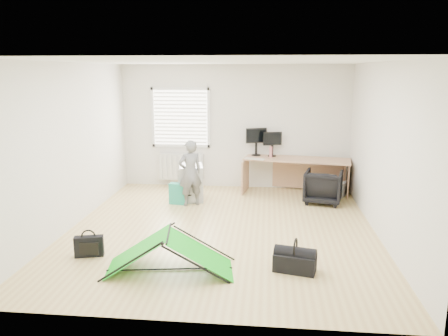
# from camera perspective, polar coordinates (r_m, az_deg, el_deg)

# --- Properties ---
(ground) EXTENTS (5.50, 5.50, 0.00)m
(ground) POSITION_cam_1_polar(r_m,az_deg,el_deg) (7.29, -0.32, -8.00)
(ground) COLOR tan
(ground) RESTS_ON ground
(back_wall) EXTENTS (5.00, 0.02, 2.70)m
(back_wall) POSITION_cam_1_polar(r_m,az_deg,el_deg) (9.64, 1.42, 5.37)
(back_wall) COLOR silver
(back_wall) RESTS_ON ground
(window) EXTENTS (1.20, 0.06, 1.20)m
(window) POSITION_cam_1_polar(r_m,az_deg,el_deg) (9.74, -5.70, 6.57)
(window) COLOR silver
(window) RESTS_ON back_wall
(radiator) EXTENTS (1.00, 0.12, 0.60)m
(radiator) POSITION_cam_1_polar(r_m,az_deg,el_deg) (9.88, -5.60, 0.19)
(radiator) COLOR silver
(radiator) RESTS_ON back_wall
(desk) EXTENTS (2.29, 1.04, 0.75)m
(desk) POSITION_cam_1_polar(r_m,az_deg,el_deg) (9.41, 9.41, -1.01)
(desk) COLOR tan
(desk) RESTS_ON ground
(filing_cabinet) EXTENTS (0.57, 0.69, 0.71)m
(filing_cabinet) POSITION_cam_1_polar(r_m,az_deg,el_deg) (8.84, -4.31, -1.89)
(filing_cabinet) COLOR #9FA1A4
(filing_cabinet) RESTS_ON ground
(monitor_left) EXTENTS (0.47, 0.26, 0.44)m
(monitor_left) POSITION_cam_1_polar(r_m,az_deg,el_deg) (9.53, 4.22, 2.95)
(monitor_left) COLOR black
(monitor_left) RESTS_ON desk
(monitor_right) EXTENTS (0.42, 0.20, 0.39)m
(monitor_right) POSITION_cam_1_polar(r_m,az_deg,el_deg) (9.48, 6.31, 2.70)
(monitor_right) COLOR black
(monitor_right) RESTS_ON desk
(keyboard) EXTENTS (0.45, 0.25, 0.02)m
(keyboard) POSITION_cam_1_polar(r_m,az_deg,el_deg) (9.14, 4.00, 1.20)
(keyboard) COLOR beige
(keyboard) RESTS_ON desk
(thermos) EXTENTS (0.08, 0.08, 0.23)m
(thermos) POSITION_cam_1_polar(r_m,az_deg,el_deg) (9.38, 6.13, 2.10)
(thermos) COLOR #C56E71
(thermos) RESTS_ON desk
(office_chair) EXTENTS (0.84, 0.85, 0.65)m
(office_chair) POSITION_cam_1_polar(r_m,az_deg,el_deg) (8.83, 12.83, -2.41)
(office_chair) COLOR black
(office_chair) RESTS_ON ground
(person) EXTENTS (0.56, 0.49, 1.28)m
(person) POSITION_cam_1_polar(r_m,az_deg,el_deg) (8.41, -4.43, -0.65)
(person) COLOR slate
(person) RESTS_ON ground
(kite) EXTENTS (1.74, 0.97, 0.51)m
(kite) POSITION_cam_1_polar(r_m,az_deg,el_deg) (5.83, -7.18, -10.83)
(kite) COLOR #11B817
(kite) RESTS_ON ground
(storage_crate) EXTENTS (0.63, 0.55, 0.29)m
(storage_crate) POSITION_cam_1_polar(r_m,az_deg,el_deg) (9.45, 13.93, -2.60)
(storage_crate) COLOR #B8BEC1
(storage_crate) RESTS_ON ground
(tote_bag) EXTENTS (0.37, 0.20, 0.41)m
(tote_bag) POSITION_cam_1_polar(r_m,az_deg,el_deg) (8.61, -5.97, -3.36)
(tote_bag) COLOR #1F9274
(tote_bag) RESTS_ON ground
(laptop_bag) EXTENTS (0.41, 0.21, 0.30)m
(laptop_bag) POSITION_cam_1_polar(r_m,az_deg,el_deg) (6.52, -17.22, -9.74)
(laptop_bag) COLOR black
(laptop_bag) RESTS_ON ground
(white_box) EXTENTS (0.11, 0.11, 0.09)m
(white_box) POSITION_cam_1_polar(r_m,az_deg,el_deg) (6.58, -16.04, -10.40)
(white_box) COLOR silver
(white_box) RESTS_ON ground
(duffel_bag) EXTENTS (0.59, 0.39, 0.24)m
(duffel_bag) POSITION_cam_1_polar(r_m,az_deg,el_deg) (5.90, 9.23, -12.09)
(duffel_bag) COLOR black
(duffel_bag) RESTS_ON ground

